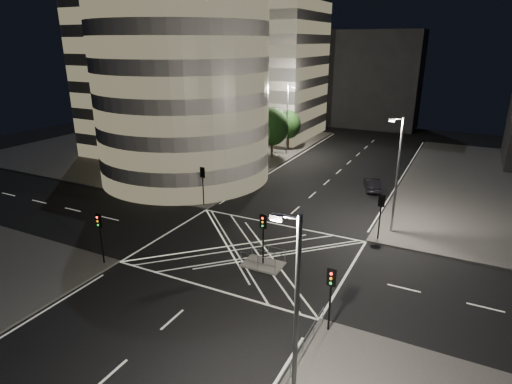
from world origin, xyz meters
The scene contains 24 objects.
ground centered at (0.00, 0.00, 0.00)m, with size 120.00×120.00×0.00m, color black.
sidewalk_far_left centered at (-29.00, 27.00, 0.07)m, with size 42.00×42.00×0.15m, color #4B4946.
central_island centered at (2.00, -1.50, 0.07)m, with size 3.00×2.00×0.15m, color slate.
office_tower_curved centered at (-20.74, 18.74, 12.65)m, with size 30.00×29.00×27.20m.
office_block_rear centered at (-22.00, 42.00, 11.15)m, with size 24.00×16.00×22.00m, color gray.
building_far_end centered at (-4.00, 58.00, 9.00)m, with size 18.00×8.00×18.00m, color black.
tree_a centered at (-10.50, 9.00, 5.07)m, with size 4.47×4.47×7.50m.
tree_b centered at (-10.50, 15.00, 4.81)m, with size 4.31×4.31×7.15m.
tree_c centered at (-10.50, 21.00, 4.68)m, with size 4.44×4.44×7.09m.
tree_d centered at (-10.50, 27.00, 4.64)m, with size 4.66×4.66×7.17m.
tree_e centered at (-10.50, 33.00, 3.92)m, with size 3.75×3.75×5.94m.
traffic_signal_fl centered at (-8.80, 6.80, 2.91)m, with size 0.55×0.22×4.00m.
traffic_signal_nl centered at (-8.80, -6.80, 2.91)m, with size 0.55×0.22×4.00m.
traffic_signal_fr centered at (8.80, 6.80, 2.91)m, with size 0.55×0.22×4.00m.
traffic_signal_nr centered at (8.80, -6.80, 2.91)m, with size 0.55×0.22×4.00m.
traffic_signal_island centered at (2.00, -1.50, 2.91)m, with size 0.55×0.22×4.00m.
street_lamp_left_near centered at (-9.44, 12.00, 5.54)m, with size 1.25×0.25×10.00m.
street_lamp_left_far centered at (-9.44, 30.00, 5.54)m, with size 1.25×0.25×10.00m.
street_lamp_right_far centered at (9.44, 9.00, 5.54)m, with size 1.25×0.25×10.00m.
street_lamp_right_near centered at (9.44, -14.00, 5.54)m, with size 1.25×0.25×10.00m.
railing_near_right centered at (8.30, -12.15, 0.70)m, with size 0.06×11.70×1.10m, color slate.
railing_island_south centered at (2.00, -2.40, 0.70)m, with size 2.80×0.06×1.10m, color slate.
railing_island_north centered at (2.00, -0.60, 0.70)m, with size 2.80×0.06×1.10m, color slate.
sedan centered at (5.46, 19.57, 0.70)m, with size 1.47×4.22×1.39m, color black.
Camera 1 is at (14.44, -27.22, 15.97)m, focal length 30.00 mm.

